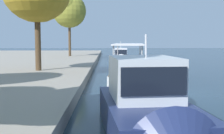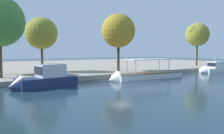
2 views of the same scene
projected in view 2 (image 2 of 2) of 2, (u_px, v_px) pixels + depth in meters
The scene contains 8 objects.
ground_plane at pixel (120, 85), 28.77m from camera, with size 220.00×220.00×0.00m, color #1E3342.
dock_promenade at pixel (36, 67), 56.50m from camera, with size 120.00×55.00×0.65m, color gray.
motor_yacht_1 at pixel (42, 81), 26.69m from camera, with size 7.90×3.44×4.46m.
tour_boat_2 at pixel (143, 77), 35.30m from camera, with size 13.04×3.75×4.11m.
motor_yacht_3 at pixel (213, 70), 45.68m from camera, with size 7.66×2.41×3.91m.
tree_0 at pixel (119, 32), 42.02m from camera, with size 6.12×6.12×10.31m.
tree_2 at pixel (197, 34), 55.92m from camera, with size 5.65×5.61×10.36m.
tree_3 at pixel (42, 33), 40.38m from camera, with size 5.70×5.55×9.45m.
Camera 2 is at (-17.33, -22.71, 4.23)m, focal length 37.22 mm.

